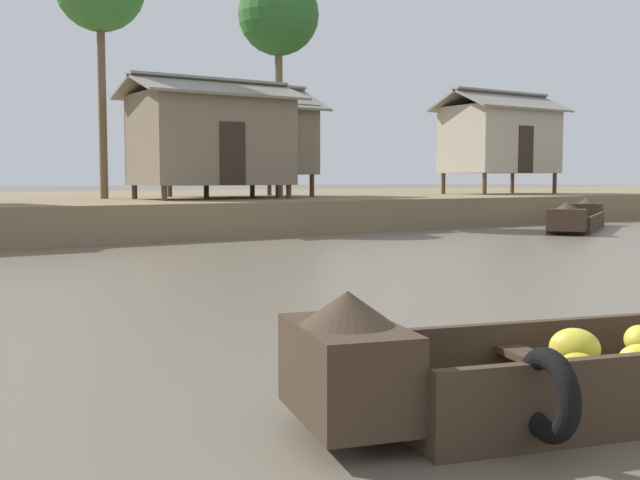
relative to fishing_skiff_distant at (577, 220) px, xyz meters
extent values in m
plane|color=#665B4C|center=(-13.35, -5.50, -0.30)|extent=(300.00, 300.00, 0.00)
cube|color=#7F6B4C|center=(-13.35, 12.61, 0.15)|extent=(160.00, 20.00, 0.90)
cube|color=#3D2D21|center=(-14.16, -11.10, 0.01)|extent=(3.65, 1.13, 0.38)
cube|color=#3D2D21|center=(-16.40, -11.02, 0.09)|extent=(0.82, 1.10, 0.55)
cone|color=#3D2D21|center=(-16.40, -11.02, 0.47)|extent=(0.69, 0.69, 0.20)
cube|color=#3D2D21|center=(-15.08, -11.40, 0.03)|extent=(0.48, 1.06, 0.05)
torus|color=black|center=(-15.71, -11.90, 0.05)|extent=(0.26, 0.53, 0.52)
ellipsoid|color=yellow|center=(-15.15, -11.60, 0.02)|extent=(0.29, 0.30, 0.19)
ellipsoid|color=yellow|center=(-15.10, -11.62, 0.05)|extent=(0.33, 0.31, 0.21)
ellipsoid|color=yellow|center=(-14.84, -11.40, 0.10)|extent=(0.37, 0.40, 0.27)
ellipsoid|color=yellow|center=(-14.41, -11.59, 0.14)|extent=(0.31, 0.29, 0.19)
ellipsoid|color=yellow|center=(-14.76, -11.83, 0.09)|extent=(0.31, 0.33, 0.22)
cube|color=#3D2D21|center=(0.00, 0.00, -0.24)|extent=(4.26, 3.19, 0.12)
cube|color=#3D2D21|center=(-0.27, 0.46, 0.00)|extent=(3.71, 2.28, 0.36)
cube|color=#3D2D21|center=(0.28, -0.45, 0.00)|extent=(3.71, 2.28, 0.36)
cube|color=#3D2D21|center=(2.11, 1.27, 0.11)|extent=(1.04, 1.16, 0.58)
cone|color=#3D2D21|center=(2.11, 1.27, 0.50)|extent=(0.77, 0.77, 0.20)
cube|color=#3D2D21|center=(-2.10, -1.26, 0.11)|extent=(1.04, 1.16, 0.58)
cone|color=#3D2D21|center=(-2.10, -1.26, 0.50)|extent=(0.77, 0.77, 0.20)
cube|color=#3D2D21|center=(-0.78, -0.47, 0.01)|extent=(0.70, 0.99, 0.05)
cylinder|color=#4C3826|center=(-10.76, 5.28, 0.81)|extent=(0.16, 0.16, 0.42)
cylinder|color=#4C3826|center=(-6.76, 5.28, 0.81)|extent=(0.16, 0.16, 0.42)
cylinder|color=#4C3826|center=(-10.76, 7.54, 0.81)|extent=(0.16, 0.16, 0.42)
cylinder|color=#4C3826|center=(-6.76, 7.54, 0.81)|extent=(0.16, 0.16, 0.42)
cube|color=#7A6B56|center=(-8.76, 6.41, 2.34)|extent=(4.40, 2.66, 2.64)
cube|color=#2D2319|center=(-8.76, 5.06, 1.92)|extent=(0.80, 0.04, 1.80)
cube|color=gray|center=(-8.76, 5.75, 3.87)|extent=(5.10, 1.83, 0.67)
cube|color=gray|center=(-8.76, 7.08, 3.87)|extent=(5.10, 1.83, 0.67)
cylinder|color=#4C3826|center=(-8.69, 6.98, 0.97)|extent=(0.16, 0.16, 0.74)
cylinder|color=#4C3826|center=(-4.81, 6.98, 0.97)|extent=(0.16, 0.16, 0.74)
cylinder|color=#4C3826|center=(-8.69, 9.81, 0.97)|extent=(0.16, 0.16, 0.74)
cylinder|color=#4C3826|center=(-4.81, 9.81, 0.97)|extent=(0.16, 0.16, 0.74)
cube|color=#7A6B56|center=(-6.75, 8.39, 2.49)|extent=(4.28, 3.23, 2.30)
cube|color=#2D2319|center=(-6.75, 6.76, 2.25)|extent=(0.80, 0.04, 1.80)
cube|color=gray|center=(-6.75, 7.58, 3.92)|extent=(4.98, 2.11, 0.97)
cube|color=gray|center=(-6.75, 9.20, 3.92)|extent=(4.98, 2.11, 0.97)
cylinder|color=#4C3826|center=(2.16, 5.84, 1.02)|extent=(0.16, 0.16, 0.83)
cylinder|color=#4C3826|center=(6.12, 5.84, 1.02)|extent=(0.16, 0.16, 0.83)
cylinder|color=#4C3826|center=(2.16, 8.07, 1.02)|extent=(0.16, 0.16, 0.83)
cylinder|color=#4C3826|center=(6.12, 8.07, 1.02)|extent=(0.16, 0.16, 0.83)
cube|color=#B2A893|center=(4.14, 6.95, 2.72)|extent=(4.36, 2.63, 2.58)
cube|color=#2D2319|center=(4.14, 5.62, 2.33)|extent=(0.80, 0.04, 1.80)
cube|color=gray|center=(4.14, 6.30, 4.25)|extent=(5.06, 1.80, 0.84)
cube|color=gray|center=(4.14, 7.61, 4.25)|extent=(5.06, 1.80, 0.84)
cylinder|color=brown|center=(-6.31, 6.60, 3.28)|extent=(0.24, 0.24, 5.36)
sphere|color=#2D6628|center=(-6.31, 6.60, 6.36)|extent=(2.55, 2.55, 2.55)
cylinder|color=brown|center=(-11.36, 8.50, 3.57)|extent=(0.24, 0.24, 5.93)
camera|label=1|loc=(-19.00, -14.59, 1.21)|focal=43.25mm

